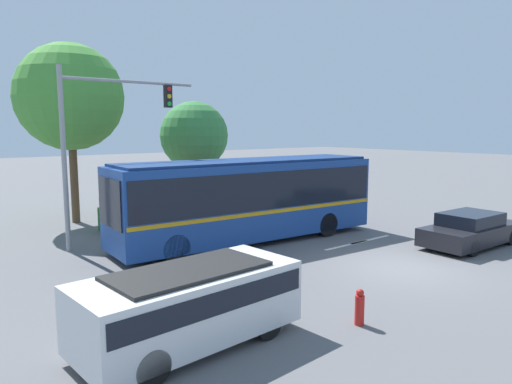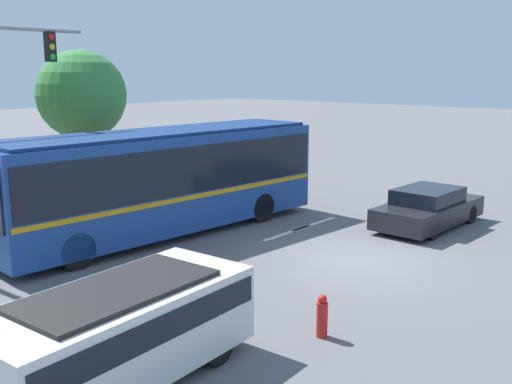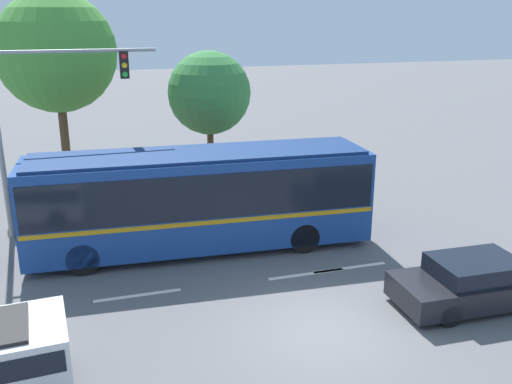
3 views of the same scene
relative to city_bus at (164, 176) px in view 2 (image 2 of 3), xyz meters
The scene contains 10 objects.
ground_plane 6.52m from the city_bus, 73.79° to the right, with size 140.00×140.00×0.00m, color #5B5B5E.
city_bus is the anchor object (origin of this frame).
sedan_foreground 8.72m from the city_bus, 43.46° to the right, with size 4.58×2.01×1.32m.
suv_left_lane 9.23m from the city_bus, 134.98° to the right, with size 4.84×2.34×1.66m.
flowering_hedge 5.38m from the city_bus, 89.72° to the left, with size 8.09×1.10×1.51m.
street_tree_centre 8.17m from the city_bus, 74.70° to the left, with size 3.70×3.70×5.96m.
fire_hydrant 8.67m from the city_bus, 109.74° to the right, with size 0.22×0.22×0.86m.
lane_stripe_near 4.13m from the city_bus, 130.78° to the right, with size 2.40×0.16×0.01m, color silver.
lane_stripe_mid 5.31m from the city_bus, 35.64° to the right, with size 2.40×0.16×0.01m, color silver.
lane_stripe_far 4.33m from the city_bus, 48.35° to the right, with size 2.40×0.16×0.01m, color silver.
Camera 2 is at (-13.53, -8.11, 5.08)m, focal length 41.36 mm.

